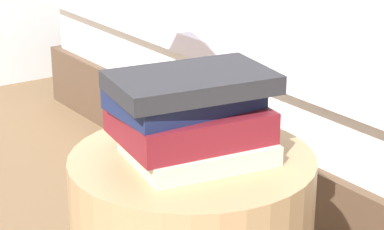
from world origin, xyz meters
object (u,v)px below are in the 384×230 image
book_maroon (187,123)px  book_cream (198,149)px  book_navy (185,98)px  book_charcoal (191,82)px  bed (369,70)px

book_maroon → book_cream: bearing=-56.8°
book_maroon → book_navy: bearing=165.6°
book_maroon → book_charcoal: (-0.00, -0.02, 0.08)m
bed → book_maroon: (-1.22, -0.71, 0.28)m
book_maroon → book_navy: (-0.00, 0.00, 0.05)m
bed → book_charcoal: bearing=-151.7°
bed → book_navy: size_ratio=8.28×
book_charcoal → bed: bearing=38.9°
book_cream → book_charcoal: book_charcoal is taller
book_navy → bed: bearing=30.7°
bed → book_navy: bearing=-152.4°
book_maroon → book_navy: book_navy is taller
book_maroon → book_charcoal: 0.08m
book_cream → book_navy: (-0.01, 0.02, 0.09)m
book_cream → book_maroon: bearing=125.0°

